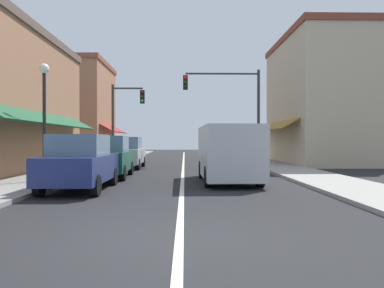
# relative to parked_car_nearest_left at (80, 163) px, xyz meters

# --- Properties ---
(ground_plane) EXTENTS (80.00, 80.00, 0.00)m
(ground_plane) POSITION_rel_parked_car_nearest_left_xyz_m (3.22, 11.95, -0.88)
(ground_plane) COLOR black
(sidewalk_left) EXTENTS (2.60, 56.00, 0.12)m
(sidewalk_left) POSITION_rel_parked_car_nearest_left_xyz_m (-2.28, 11.95, -0.82)
(sidewalk_left) COLOR gray
(sidewalk_left) RESTS_ON ground
(sidewalk_right) EXTENTS (2.60, 56.00, 0.12)m
(sidewalk_right) POSITION_rel_parked_car_nearest_left_xyz_m (8.72, 11.95, -0.82)
(sidewalk_right) COLOR gray
(sidewalk_right) RESTS_ON ground
(lane_center_stripe) EXTENTS (0.14, 52.00, 0.01)m
(lane_center_stripe) POSITION_rel_parked_car_nearest_left_xyz_m (3.22, 11.95, -0.88)
(lane_center_stripe) COLOR silver
(lane_center_stripe) RESTS_ON ground
(storefront_right_block) EXTENTS (7.24, 10.20, 8.67)m
(storefront_right_block) POSITION_rel_parked_car_nearest_left_xyz_m (12.98, 13.95, 3.46)
(storefront_right_block) COLOR #BCAD8E
(storefront_right_block) RESTS_ON ground
(storefront_far_left) EXTENTS (6.62, 8.20, 8.46)m
(storefront_far_left) POSITION_rel_parked_car_nearest_left_xyz_m (-6.24, 21.95, 3.36)
(storefront_far_left) COLOR #9E6B4C
(storefront_far_left) RESTS_ON ground
(parked_car_nearest_left) EXTENTS (1.80, 4.11, 1.77)m
(parked_car_nearest_left) POSITION_rel_parked_car_nearest_left_xyz_m (0.00, 0.00, 0.00)
(parked_car_nearest_left) COLOR navy
(parked_car_nearest_left) RESTS_ON ground
(parked_car_second_left) EXTENTS (1.88, 4.15, 1.77)m
(parked_car_second_left) POSITION_rel_parked_car_nearest_left_xyz_m (0.05, 4.10, 0.00)
(parked_car_second_left) COLOR #0F4C33
(parked_car_second_left) RESTS_ON ground
(parked_car_third_left) EXTENTS (1.80, 4.11, 1.77)m
(parked_car_third_left) POSITION_rel_parked_car_nearest_left_xyz_m (0.03, 9.43, 0.00)
(parked_car_third_left) COLOR #B7BABF
(parked_car_third_left) RESTS_ON ground
(van_in_lane) EXTENTS (2.09, 5.22, 2.12)m
(van_in_lane) POSITION_rel_parked_car_nearest_left_xyz_m (4.94, 2.31, 0.27)
(van_in_lane) COLOR #B2B7BC
(van_in_lane) RESTS_ON ground
(traffic_signal_mast_arm) EXTENTS (4.91, 0.50, 6.08)m
(traffic_signal_mast_arm) POSITION_rel_parked_car_nearest_left_xyz_m (6.40, 12.05, 3.24)
(traffic_signal_mast_arm) COLOR #333333
(traffic_signal_mast_arm) RESTS_ON ground
(traffic_signal_left_corner) EXTENTS (2.27, 0.50, 5.37)m
(traffic_signal_left_corner) POSITION_rel_parked_car_nearest_left_xyz_m (-0.87, 13.81, 2.61)
(traffic_signal_left_corner) COLOR #333333
(traffic_signal_left_corner) RESTS_ON ground
(street_lamp_left_near) EXTENTS (0.36, 0.36, 4.37)m
(street_lamp_left_near) POSITION_rel_parked_car_nearest_left_xyz_m (-1.79, 1.80, 2.10)
(street_lamp_left_near) COLOR black
(street_lamp_left_near) RESTS_ON ground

